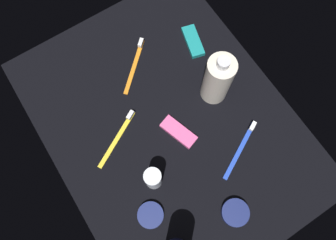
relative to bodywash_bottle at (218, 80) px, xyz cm
name	(u,v)px	position (x,y,z in cm)	size (l,w,h in cm)	color
ground_plane	(168,124)	(0.79, -15.97, -9.39)	(84.00, 64.00, 1.20)	black
bodywash_bottle	(218,80)	(0.00, 0.00, 0.00)	(7.41, 7.41, 19.33)	silver
deodorant_stick	(153,179)	(12.20, -27.74, -3.77)	(4.37, 4.37, 10.04)	silver
toothbrush_orange	(135,63)	(-19.94, -14.15, -8.18)	(13.10, 14.03, 2.10)	orange
toothbrush_blue	(242,146)	(17.39, -2.80, -8.18)	(9.32, 16.55, 2.10)	blue
toothbrush_yellow	(119,135)	(-3.47, -29.32, -8.18)	(9.67, 16.38, 2.10)	yellow
snack_bar_pink	(179,132)	(4.67, -15.00, -8.04)	(10.40, 4.00, 1.50)	#E55999
snack_bar_teal	(193,41)	(-16.54, 4.17, -8.04)	(10.40, 4.00, 1.50)	teal
cream_tin_left	(235,213)	(30.34, -14.63, -7.82)	(7.11, 7.11, 1.94)	navy
cream_tin_right	(151,215)	(19.13, -33.10, -7.99)	(6.75, 6.75, 1.61)	navy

